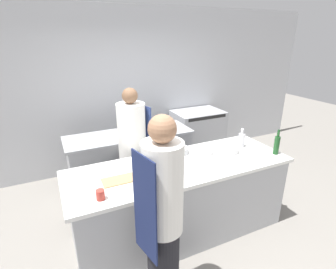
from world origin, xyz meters
TOP-DOWN VIEW (x-y plane):
  - ground_plane at (0.00, 0.00)m, footprint 16.00×16.00m
  - wall_back at (0.00, 2.13)m, footprint 8.00×0.06m
  - prep_counter at (0.00, 0.00)m, footprint 2.60×0.90m
  - pass_counter at (-0.23, 1.23)m, footprint 1.90×0.64m
  - oven_range at (1.30, 1.75)m, footprint 0.94×0.66m
  - chef_at_prep_near at (-0.58, -0.77)m, footprint 0.36×0.35m
  - chef_at_stove at (-0.34, 0.71)m, footprint 0.41×0.40m
  - bottle_olive_oil at (0.97, 0.12)m, footprint 0.08×0.08m
  - bottle_vinegar at (1.20, -0.24)m, footprint 0.07×0.07m
  - bottle_wine at (-0.50, -0.33)m, footprint 0.09×0.09m
  - bowl_mixing_large at (0.70, 0.07)m, footprint 0.27×0.27m
  - bowl_prep_small at (0.40, 0.16)m, footprint 0.24×0.24m
  - bowl_ceramic_blue at (0.14, 0.28)m, footprint 0.21×0.21m
  - cup at (-0.97, -0.29)m, footprint 0.08×0.08m
  - cutting_board at (-0.74, -0.04)m, footprint 0.34×0.19m

SIDE VIEW (x-z plane):
  - ground_plane at x=0.00m, z-range 0.00..0.00m
  - prep_counter at x=0.00m, z-range 0.00..0.93m
  - pass_counter at x=-0.23m, z-range 0.00..0.93m
  - oven_range at x=1.30m, z-range 0.00..0.96m
  - chef_at_stove at x=-0.34m, z-range 0.00..1.72m
  - chef_at_prep_near at x=-0.58m, z-range 0.01..1.82m
  - cutting_board at x=-0.74m, z-range 0.93..0.94m
  - bowl_mixing_large at x=0.70m, z-range 0.93..1.00m
  - bowl_prep_small at x=0.40m, z-range 0.93..1.00m
  - bowl_ceramic_blue at x=0.14m, z-range 0.93..1.00m
  - cup at x=-0.97m, z-range 0.93..1.02m
  - bottle_wine at x=-0.50m, z-range 0.90..1.14m
  - bottle_olive_oil at x=0.97m, z-range 0.90..1.15m
  - bottle_vinegar at x=1.20m, z-range 0.89..1.21m
  - wall_back at x=0.00m, z-range 0.00..2.80m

